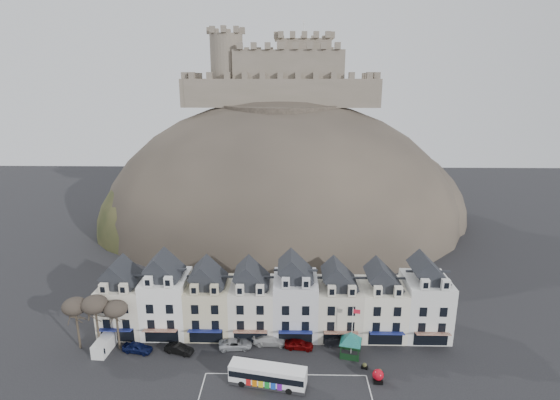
# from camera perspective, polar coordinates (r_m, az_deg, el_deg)

# --- Properties ---
(ground) EXTENTS (300.00, 300.00, 0.00)m
(ground) POSITION_cam_1_polar(r_m,az_deg,el_deg) (60.56, -1.38, -24.68)
(ground) COLOR black
(ground) RESTS_ON ground
(coach_bay_markings) EXTENTS (22.00, 7.50, 0.01)m
(coach_bay_markings) POSITION_cam_1_polar(r_m,az_deg,el_deg) (61.47, 0.72, -23.96)
(coach_bay_markings) COLOR silver
(coach_bay_markings) RESTS_ON ground
(townhouse_terrace) EXTENTS (54.40, 9.35, 11.80)m
(townhouse_terrace) POSITION_cam_1_polar(r_m,az_deg,el_deg) (70.76, -0.70, -12.97)
(townhouse_terrace) COLOR silver
(townhouse_terrace) RESTS_ON ground
(castle_hill) EXTENTS (100.00, 76.00, 68.00)m
(castle_hill) POSITION_cam_1_polar(r_m,az_deg,el_deg) (121.52, 0.66, -3.11)
(castle_hill) COLOR #322C26
(castle_hill) RESTS_ON ground
(castle) EXTENTS (50.20, 22.20, 22.00)m
(castle) POSITION_cam_1_polar(r_m,az_deg,el_deg) (122.07, 0.39, 16.12)
(castle) COLOR #696150
(castle) RESTS_ON ground
(tree_left_far) EXTENTS (3.61, 3.61, 8.24)m
(tree_left_far) POSITION_cam_1_polar(r_m,az_deg,el_deg) (72.30, -25.23, -12.50)
(tree_left_far) COLOR #322A1F
(tree_left_far) RESTS_ON ground
(tree_left_mid) EXTENTS (3.78, 3.78, 8.64)m
(tree_left_mid) POSITION_cam_1_polar(r_m,az_deg,el_deg) (70.90, -23.04, -12.49)
(tree_left_mid) COLOR #322A1F
(tree_left_mid) RESTS_ON ground
(tree_left_near) EXTENTS (3.43, 3.43, 7.84)m
(tree_left_near) POSITION_cam_1_polar(r_m,az_deg,el_deg) (70.07, -20.68, -13.21)
(tree_left_near) COLOR #322A1F
(tree_left_near) RESTS_ON ground
(bus) EXTENTS (10.46, 4.33, 2.88)m
(bus) POSITION_cam_1_polar(r_m,az_deg,el_deg) (61.78, -1.61, -21.85)
(bus) COLOR #262628
(bus) RESTS_ON ground
(bus_shelter) EXTENTS (5.91, 5.91, 3.86)m
(bus_shelter) POSITION_cam_1_polar(r_m,az_deg,el_deg) (66.97, 9.25, -17.29)
(bus_shelter) COLOR black
(bus_shelter) RESTS_ON ground
(red_buoy) EXTENTS (1.50, 1.50, 1.85)m
(red_buoy) POSITION_cam_1_polar(r_m,az_deg,el_deg) (63.98, 12.68, -21.50)
(red_buoy) COLOR black
(red_buoy) RESTS_ON ground
(flagpole) EXTENTS (1.07, 0.29, 7.53)m
(flagpole) POSITION_cam_1_polar(r_m,az_deg,el_deg) (66.72, 9.48, -16.12)
(flagpole) COLOR silver
(flagpole) RESTS_ON ground
(white_van) EXTENTS (2.19, 4.50, 2.00)m
(white_van) POSITION_cam_1_polar(r_m,az_deg,el_deg) (72.94, -22.00, -17.19)
(white_van) COLOR white
(white_van) RESTS_ON ground
(planter_west) EXTENTS (1.03, 0.72, 1.03)m
(planter_west) POSITION_cam_1_polar(r_m,az_deg,el_deg) (65.36, 12.86, -21.10)
(planter_west) COLOR black
(planter_west) RESTS_ON ground
(planter_east) EXTENTS (1.00, 0.78, 0.89)m
(planter_east) POSITION_cam_1_polar(r_m,az_deg,el_deg) (66.22, 10.98, -20.50)
(planter_east) COLOR black
(planter_east) RESTS_ON ground
(car_navy) EXTENTS (4.67, 2.58, 1.50)m
(car_navy) POSITION_cam_1_polar(r_m,az_deg,el_deg) (71.30, -18.12, -17.84)
(car_navy) COLOR #0B1239
(car_navy) RESTS_ON ground
(car_black) EXTENTS (4.50, 2.62, 1.40)m
(car_black) POSITION_cam_1_polar(r_m,az_deg,el_deg) (69.51, -13.04, -18.43)
(car_black) COLOR black
(car_black) RESTS_ON ground
(car_silver) EXTENTS (5.14, 2.84, 1.39)m
(car_silver) POSITION_cam_1_polar(r_m,az_deg,el_deg) (69.28, -5.83, -18.20)
(car_silver) COLOR #AFB2B7
(car_silver) RESTS_ON ground
(car_white) EXTENTS (5.42, 2.40, 1.55)m
(car_white) POSITION_cam_1_polar(r_m,az_deg,el_deg) (69.71, -1.27, -17.79)
(car_white) COLOR silver
(car_white) RESTS_ON ground
(car_maroon) EXTENTS (4.48, 2.22, 1.47)m
(car_maroon) POSITION_cam_1_polar(r_m,az_deg,el_deg) (68.89, 2.48, -18.30)
(car_maroon) COLOR #5A0505
(car_maroon) RESTS_ON ground
(car_charcoal) EXTENTS (4.49, 1.57, 1.48)m
(car_charcoal) POSITION_cam_1_polar(r_m,az_deg,el_deg) (70.07, 7.69, -17.79)
(car_charcoal) COLOR black
(car_charcoal) RESTS_ON ground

